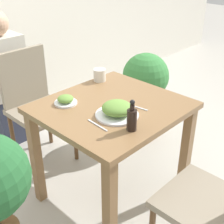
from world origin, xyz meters
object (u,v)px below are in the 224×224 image
object	(u,v)px
chair_near	(221,201)
chair_far	(34,101)
potted_plant_right	(145,86)
side_plate	(66,100)
drink_cup	(100,75)
sauce_bottle	(132,119)
person_figure	(6,82)
food_plate	(117,110)

from	to	relation	value
chair_near	chair_far	bearing A→B (deg)	-89.75
potted_plant_right	side_plate	bearing A→B (deg)	-172.21
drink_cup	sauce_bottle	bearing A→B (deg)	-120.24
chair_far	person_figure	xyz separation A→B (m)	(-0.02, 0.38, 0.06)
side_plate	food_plate	bearing A→B (deg)	-72.10
food_plate	side_plate	bearing A→B (deg)	107.90
chair_near	food_plate	xyz separation A→B (m)	(-0.01, 0.68, 0.25)
person_figure	chair_near	bearing A→B (deg)	-89.17
side_plate	drink_cup	bearing A→B (deg)	15.74
potted_plant_right	chair_far	bearing A→B (deg)	153.82
food_plate	drink_cup	distance (m)	0.54
chair_far	side_plate	distance (m)	0.62
chair_near	chair_far	xyz separation A→B (m)	(-0.01, 1.57, 0.00)
chair_near	sauce_bottle	xyz separation A→B (m)	(-0.07, 0.52, 0.28)
sauce_bottle	potted_plant_right	world-z (taller)	sauce_bottle
food_plate	sauce_bottle	xyz separation A→B (m)	(-0.06, -0.16, 0.03)
drink_cup	food_plate	bearing A→B (deg)	-123.44
chair_near	person_figure	distance (m)	1.95
chair_near	side_plate	size ratio (longest dim) A/B	6.39
side_plate	person_figure	distance (m)	0.96
side_plate	potted_plant_right	size ratio (longest dim) A/B	0.18
chair_near	person_figure	xyz separation A→B (m)	(-0.03, 1.95, 0.06)
chair_far	potted_plant_right	size ratio (longest dim) A/B	1.14
side_plate	sauce_bottle	size ratio (longest dim) A/B	0.80
sauce_bottle	food_plate	bearing A→B (deg)	69.82
chair_near	sauce_bottle	distance (m)	0.59
food_plate	potted_plant_right	distance (m)	1.02
drink_cup	person_figure	size ratio (longest dim) A/B	0.08
chair_near	drink_cup	distance (m)	1.19
side_plate	person_figure	size ratio (longest dim) A/B	0.12
chair_near	drink_cup	world-z (taller)	chair_near
chair_near	drink_cup	size ratio (longest dim) A/B	10.41
chair_near	drink_cup	xyz separation A→B (m)	(0.29, 1.13, 0.26)
chair_far	person_figure	world-z (taller)	person_figure
side_plate	sauce_bottle	bearing A→B (deg)	-84.40
sauce_bottle	potted_plant_right	size ratio (longest dim) A/B	0.22
side_plate	sauce_bottle	world-z (taller)	sauce_bottle
food_plate	sauce_bottle	world-z (taller)	sauce_bottle
drink_cup	person_figure	xyz separation A→B (m)	(-0.32, 0.83, -0.20)
chair_near	sauce_bottle	bearing A→B (deg)	-82.31
food_plate	person_figure	distance (m)	1.29
chair_far	potted_plant_right	distance (m)	0.96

